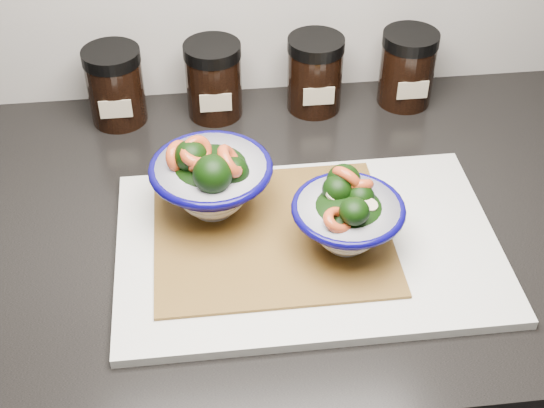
{
  "coord_description": "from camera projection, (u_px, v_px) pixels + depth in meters",
  "views": [
    {
      "loc": [
        -0.13,
        0.75,
        1.53
      ],
      "look_at": [
        -0.05,
        1.4,
        0.96
      ],
      "focal_mm": 50.0,
      "sensor_mm": 36.0,
      "label": 1
    }
  ],
  "objects": [
    {
      "name": "countertop",
      "position": [
        308.0,
        225.0,
        0.97
      ],
      "size": [
        3.5,
        0.6,
        0.04
      ],
      "primitive_type": "cube",
      "color": "black",
      "rests_on": "cabinet"
    },
    {
      "name": "cutting_board",
      "position": [
        307.0,
        246.0,
        0.9
      ],
      "size": [
        0.45,
        0.3,
        0.01
      ],
      "primitive_type": "cube",
      "color": "silver",
      "rests_on": "countertop"
    },
    {
      "name": "bamboo_mat",
      "position": [
        272.0,
        233.0,
        0.9
      ],
      "size": [
        0.28,
        0.24,
        0.0
      ],
      "primitive_type": "cube",
      "color": "olive",
      "rests_on": "cutting_board"
    },
    {
      "name": "spice_jar_d",
      "position": [
        407.0,
        68.0,
        1.11
      ],
      "size": [
        0.08,
        0.08,
        0.11
      ],
      "color": "black",
      "rests_on": "countertop"
    },
    {
      "name": "bowl_right",
      "position": [
        347.0,
        216.0,
        0.86
      ],
      "size": [
        0.13,
        0.13,
        0.1
      ],
      "rotation": [
        0.0,
        0.0,
        0.22
      ],
      "color": "white",
      "rests_on": "bamboo_mat"
    },
    {
      "name": "bowl_left",
      "position": [
        211.0,
        179.0,
        0.9
      ],
      "size": [
        0.15,
        0.15,
        0.12
      ],
      "rotation": [
        0.0,
        0.0,
        0.3
      ],
      "color": "white",
      "rests_on": "bamboo_mat"
    },
    {
      "name": "spice_jar_a",
      "position": [
        115.0,
        86.0,
        1.07
      ],
      "size": [
        0.08,
        0.08,
        0.11
      ],
      "color": "black",
      "rests_on": "countertop"
    },
    {
      "name": "spice_jar_b",
      "position": [
        214.0,
        80.0,
        1.09
      ],
      "size": [
        0.08,
        0.08,
        0.11
      ],
      "color": "black",
      "rests_on": "countertop"
    },
    {
      "name": "spice_jar_c",
      "position": [
        315.0,
        74.0,
        1.1
      ],
      "size": [
        0.08,
        0.08,
        0.11
      ],
      "color": "black",
      "rests_on": "countertop"
    }
  ]
}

